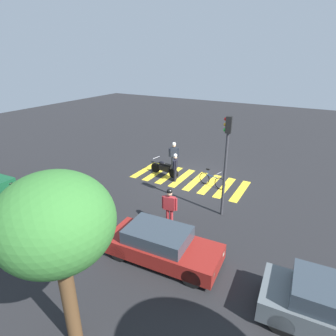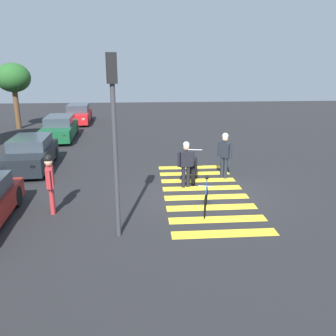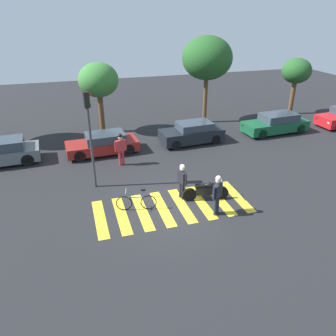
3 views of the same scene
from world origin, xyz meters
The scene contains 15 objects.
ground_plane centered at (0.00, 0.00, 0.00)m, with size 60.00×60.00×0.00m, color #232326.
police_motorcycle centered at (1.62, 0.14, 0.45)m, with size 2.10×0.68×1.03m.
leaning_bicycle centered at (-1.54, 0.23, 0.38)m, with size 1.71×0.54×1.01m.
officer_on_foot centered at (0.64, 0.58, 0.98)m, with size 0.32×0.63×1.72m.
officer_by_motorcycle centered at (1.61, -1.07, 1.06)m, with size 0.56×0.46×1.83m.
pedestrian_bystander centered at (-1.39, 4.93, 1.08)m, with size 0.68×0.28×1.85m.
crosswalk_stripes centered at (0.00, 0.00, 0.00)m, with size 6.75×2.89×0.01m.
car_grey_coupe centered at (-7.79, 7.03, 0.67)m, with size 4.30×1.99×1.39m.
car_maroon_wagon centered at (-2.16, 6.89, 0.61)m, with size 4.28×1.95×1.24m.
car_black_suv centered at (3.53, 6.96, 0.66)m, with size 4.09×1.91×1.36m.
car_green_compact centered at (9.79, 7.06, 0.66)m, with size 4.65×1.97×1.36m.
traffic_light_pole centered at (-3.03, 2.84, 3.09)m, with size 0.35×0.28×4.65m.
street_tree_mid centered at (-1.75, 10.71, 3.58)m, with size 2.65×2.65×4.75m.
street_tree_far centered at (5.95, 10.71, 4.69)m, with size 3.57×3.57×6.23m.
street_tree_end centered at (13.58, 10.71, 3.40)m, with size 2.28×2.28×4.43m.
Camera 3 is at (-3.75, -11.71, 7.90)m, focal length 35.21 mm.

